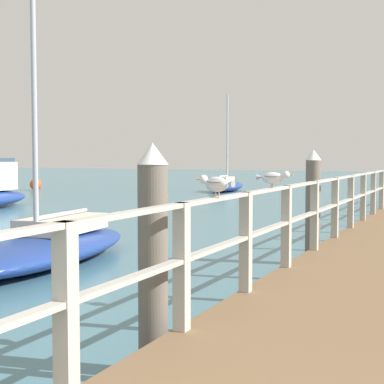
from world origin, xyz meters
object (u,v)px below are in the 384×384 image
Objects in this scene: boat_2 at (226,185)px; channel_buoy at (36,184)px; dock_piling_far at (313,207)px; seagull_foreground at (216,183)px; dock_piling_near at (153,259)px; boat_4 at (47,246)px; seagull_background at (273,177)px.

boat_2 is 4.04× the size of channel_buoy.
dock_piling_far is 22.98m from boat_2.
dock_piling_near is at bearing 166.64° from seagull_foreground.
seagull_foreground reaches higher than channel_buoy.
dock_piling_near is 1.00× the size of dock_piling_far.
dock_piling_far is at bearing -68.73° from boat_2.
dock_piling_near is 1.56× the size of channel_buoy.
seagull_foreground is at bearing -86.17° from dock_piling_far.
channel_buoy is at bearing -56.53° from boat_4.
dock_piling_near is at bearing -47.67° from channel_buoy.
boat_4 is at bearing 138.38° from dock_piling_near.
channel_buoy is at bearing -164.97° from boat_2.
seagull_background is at bearing -84.05° from dock_piling_far.
seagull_background is 29.54m from channel_buoy.
dock_piling_near is 6.24m from boat_4.
dock_piling_near reaches higher than seagull_background.
dock_piling_near is at bearing -90.00° from dock_piling_far.
boat_4 is at bearing -81.27° from boat_2.
channel_buoy is at bearing 141.27° from dock_piling_far.
dock_piling_near reaches higher than seagull_foreground.
boat_2 is at bearing -158.68° from seagull_background.
dock_piling_near is 4.67× the size of seagull_foreground.
dock_piling_near is at bearing -74.18° from boat_2.
seagull_background is at bearing 80.99° from dock_piling_near.
seagull_foreground is at bearing 137.71° from boat_4.
seagull_foreground is (0.37, 0.62, 0.69)m from dock_piling_near.
seagull_background is at bearing 154.29° from boat_4.
dock_piling_far reaches higher than channel_buoy.
dock_piling_near reaches higher than channel_buoy.
boat_2 is (-10.49, 26.18, -1.43)m from seagull_foreground.
seagull_background is 5.48m from boat_4.
dock_piling_far is 0.34× the size of boat_4.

